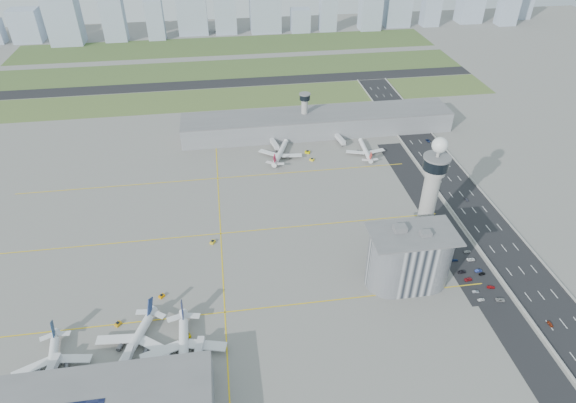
{
  "coord_description": "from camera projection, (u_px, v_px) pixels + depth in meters",
  "views": [
    {
      "loc": [
        -33.22,
        -188.96,
        174.57
      ],
      "look_at": [
        0.0,
        35.0,
        15.0
      ],
      "focal_mm": 30.0,
      "sensor_mm": 36.0,
      "label": 1
    }
  ],
  "objects": [
    {
      "name": "tug_2",
      "position": [
        162.0,
        296.0,
        235.82
      ],
      "size": [
        3.34,
        3.34,
        1.63
      ],
      "primitive_type": null,
      "rotation": [
        0.0,
        0.0,
        2.36
      ],
      "color": "#FB9500",
      "rests_on": "ground"
    },
    {
      "name": "car_lot_8",
      "position": [
        482.0,
        274.0,
        248.85
      ],
      "size": [
        3.62,
        1.81,
        1.18
      ],
      "primitive_type": "imported",
      "rotation": [
        0.0,
        0.0,
        1.69
      ],
      "color": "black",
      "rests_on": "ground"
    },
    {
      "name": "grass_strip_2",
      "position": [
        228.0,
        46.0,
        562.15
      ],
      "size": [
        480.0,
        70.0,
        0.08
      ],
      "primitive_type": "cube",
      "color": "#395327",
      "rests_on": "ground"
    },
    {
      "name": "car_lot_1",
      "position": [
        476.0,
        292.0,
        238.54
      ],
      "size": [
        3.45,
        1.48,
        1.11
      ],
      "primitive_type": "imported",
      "rotation": [
        0.0,
        0.0,
        1.48
      ],
      "color": "gray",
      "rests_on": "ground"
    },
    {
      "name": "skyline_bldg_3",
      "position": [
        26.0,
        25.0,
        565.16
      ],
      "size": [
        32.3,
        25.84,
        36.93
      ],
      "primitive_type": "cube",
      "color": "#9EADC1",
      "rests_on": "ground"
    },
    {
      "name": "barrier_left",
      "position": [
        475.0,
        243.0,
        269.1
      ],
      "size": [
        0.6,
        500.0,
        1.2
      ],
      "primitive_type": "cube",
      "color": "#9E9E99",
      "rests_on": "ground"
    },
    {
      "name": "ground",
      "position": [
        298.0,
        262.0,
        257.33
      ],
      "size": [
        1000.0,
        1000.0,
        0.0
      ],
      "primitive_type": "plane",
      "color": "gray"
    },
    {
      "name": "taxiway_line_h_0",
      "position": [
        225.0,
        312.0,
        228.27
      ],
      "size": [
        260.0,
        0.6,
        0.01
      ],
      "primitive_type": "cube",
      "color": "yellow",
      "rests_on": "ground"
    },
    {
      "name": "car_lot_9",
      "position": [
        479.0,
        271.0,
        250.68
      ],
      "size": [
        4.0,
        1.62,
        1.29
      ],
      "primitive_type": "imported",
      "rotation": [
        0.0,
        0.0,
        1.64
      ],
      "color": "navy",
      "rests_on": "ground"
    },
    {
      "name": "car_lot_11",
      "position": [
        468.0,
        252.0,
        263.09
      ],
      "size": [
        4.09,
        1.85,
        1.16
      ],
      "primitive_type": "imported",
      "rotation": [
        0.0,
        0.0,
        1.63
      ],
      "color": "#AAAAAA",
      "rests_on": "ground"
    },
    {
      "name": "airplane_near_c",
      "position": [
        183.0,
        347.0,
        204.49
      ],
      "size": [
        38.74,
        45.16,
        12.34
      ],
      "primitive_type": null,
      "rotation": [
        0.0,
        0.0,
        -1.54
      ],
      "color": "white",
      "rests_on": "ground"
    },
    {
      "name": "admin_building",
      "position": [
        409.0,
        258.0,
        236.97
      ],
      "size": [
        42.0,
        24.0,
        33.5
      ],
      "color": "#B2B2B7",
      "rests_on": "ground"
    },
    {
      "name": "skyline_bldg_10",
      "position": [
        300.0,
        20.0,
        600.69
      ],
      "size": [
        23.01,
        18.41,
        27.75
      ],
      "primitive_type": "cube",
      "color": "#9EADC1",
      "rests_on": "ground"
    },
    {
      "name": "car_hw_0",
      "position": [
        550.0,
        324.0,
        221.73
      ],
      "size": [
        1.53,
        3.51,
        1.18
      ],
      "primitive_type": "imported",
      "rotation": [
        0.0,
        0.0,
        0.04
      ],
      "color": "maroon",
      "rests_on": "ground"
    },
    {
      "name": "jet_bridge_near_1",
      "position": [
        122.0,
        377.0,
        196.41
      ],
      "size": [
        5.39,
        14.31,
        5.7
      ],
      "primitive_type": null,
      "rotation": [
        0.0,
        0.0,
        1.4
      ],
      "color": "silver",
      "rests_on": "ground"
    },
    {
      "name": "car_lot_4",
      "position": [
        455.0,
        260.0,
        257.45
      ],
      "size": [
        3.41,
        1.42,
        1.16
      ],
      "primitive_type": "imported",
      "rotation": [
        0.0,
        0.0,
        1.56
      ],
      "color": "#11224F",
      "rests_on": "ground"
    },
    {
      "name": "jet_bridge_near_2",
      "position": [
        196.0,
        367.0,
        200.01
      ],
      "size": [
        5.39,
        14.31,
        5.7
      ],
      "primitive_type": null,
      "rotation": [
        0.0,
        0.0,
        1.4
      ],
      "color": "silver",
      "rests_on": "ground"
    },
    {
      "name": "tug_4",
      "position": [
        312.0,
        159.0,
        344.34
      ],
      "size": [
        3.58,
        3.64,
        1.76
      ],
      "primitive_type": null,
      "rotation": [
        0.0,
        0.0,
        0.74
      ],
      "color": "yellow",
      "rests_on": "ground"
    },
    {
      "name": "runway",
      "position": [
        233.0,
        83.0,
        466.73
      ],
      "size": [
        480.0,
        22.0,
        0.1
      ],
      "primitive_type": "cube",
      "color": "black",
      "rests_on": "ground"
    },
    {
      "name": "car_hw_4",
      "position": [
        387.0,
        110.0,
        413.44
      ],
      "size": [
        1.73,
        3.73,
        1.24
      ],
      "primitive_type": "imported",
      "rotation": [
        0.0,
        0.0,
        0.07
      ],
      "color": "gray",
      "rests_on": "ground"
    },
    {
      "name": "tug_3",
      "position": [
        213.0,
        242.0,
        269.39
      ],
      "size": [
        3.44,
        3.78,
        1.81
      ],
      "primitive_type": null,
      "rotation": [
        0.0,
        0.0,
        2.6
      ],
      "color": "gold",
      "rests_on": "ground"
    },
    {
      "name": "jet_bridge_near_0",
      "position": [
        45.0,
        386.0,
        192.81
      ],
      "size": [
        5.39,
        14.31,
        5.7
      ],
      "primitive_type": null,
      "rotation": [
        0.0,
        0.0,
        1.4
      ],
      "color": "silver",
      "rests_on": "ground"
    },
    {
      "name": "car_lot_3",
      "position": [
        462.0,
        272.0,
        250.06
      ],
      "size": [
        4.63,
        2.28,
        1.3
      ],
      "primitive_type": "imported",
      "rotation": [
        0.0,
        0.0,
        1.68
      ],
      "color": "black",
      "rests_on": "ground"
    },
    {
      "name": "control_tower",
      "position": [
        431.0,
        188.0,
        252.25
      ],
      "size": [
        14.0,
        14.0,
        64.5
      ],
      "color": "#ADAAA5",
      "rests_on": "ground"
    },
    {
      "name": "skyline_bldg_5",
      "position": [
        112.0,
        11.0,
        559.37
      ],
      "size": [
        25.49,
        20.39,
        66.89
      ],
      "primitive_type": "cube",
      "color": "#9EADC1",
      "rests_on": "ground"
    },
    {
      "name": "landside_road",
      "position": [
        465.0,
        257.0,
        260.02
      ],
      "size": [
        18.0,
        260.0,
        0.08
      ],
      "primitive_type": "cube",
      "color": "black",
      "rests_on": "ground"
    },
    {
      "name": "jet_bridge_far_1",
      "position": [
        336.0,
        137.0,
        368.65
      ],
      "size": [
        5.39,
        14.31,
        5.7
      ],
      "primitive_type": null,
      "rotation": [
        0.0,
        0.0,
        -1.4
      ],
      "color": "silver",
      "rests_on": "ground"
    },
    {
      "name": "secondary_tower",
      "position": [
        305.0,
        110.0,
        371.38
      ],
      "size": [
        8.6,
        8.6,
        31.9
      ],
      "color": "#ADAAA5",
      "rests_on": "ground"
    },
    {
      "name": "car_lot_10",
      "position": [
        471.0,
        259.0,
        257.8
      ],
      "size": [
        4.63,
        2.27,
        1.27
      ],
      "primitive_type": "imported",
      "rotation": [
        0.0,
        0.0,
        1.53
      ],
      "color": "white",
      "rests_on": "ground"
    },
    {
      "name": "airplane_far_a",
      "position": [
        280.0,
        150.0,
        346.95
      ],
      "size": [
        44.08,
        47.34,
        10.69
      ],
      "primitive_type": null,
      "rotation": [
        0.0,
        0.0,
        1.2
      ],
      "color": "white",
      "rests_on": "ground"
    },
    {
      "name": "tug_0",
      "position": [
        118.0,
        324.0,
        221.54
      ],
      "size": [
        3.38,
        3.58,
        1.72
      ],
      "primitive_type": null,
      "rotation": [
        0.0,
        0.0,
        -0.63
      ],
      "color": "orange",
      "rests_on": "ground"
    },
    {
      "name": "skyline_bldg_7",
      "position": [
        191.0,
        8.0,
        585.81
      ],
      "size": [
        35.76,
        28.61,
        61.22
      ],
      "primitive_type": "cube",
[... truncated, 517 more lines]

